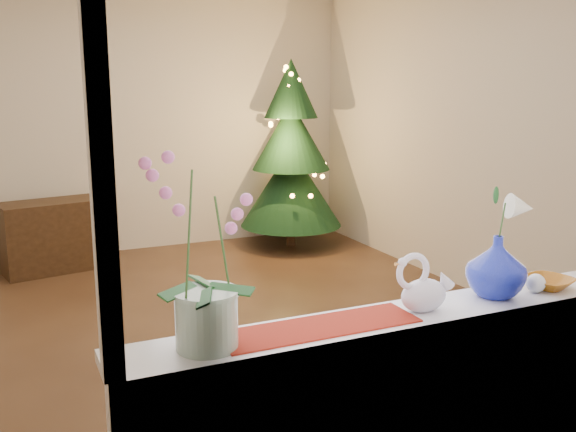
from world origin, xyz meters
name	(u,v)px	position (x,y,z in m)	size (l,w,h in m)	color
ground	(215,328)	(0.00, 0.00, 0.00)	(5.00, 5.00, 0.00)	#392417
wall_back	(136,121)	(0.00, 2.50, 1.35)	(4.50, 0.10, 2.70)	beige
wall_front	(442,200)	(0.00, -2.50, 1.35)	(4.50, 0.10, 2.70)	beige
wall_right	(473,130)	(2.25, 0.00, 1.35)	(0.10, 5.00, 2.70)	beige
windowsill	(413,317)	(0.00, -2.37, 0.90)	(2.20, 0.26, 0.04)	white
window_frame	(441,92)	(0.00, -2.47, 1.70)	(2.22, 0.06, 1.60)	white
runner	(320,327)	(-0.38, -2.37, 0.92)	(0.70, 0.20, 0.01)	maroon
orchid_pot	(205,252)	(-0.78, -2.37, 1.23)	(0.21, 0.21, 0.62)	white
swan	(424,283)	(0.04, -2.38, 1.02)	(0.25, 0.11, 0.21)	silver
blue_vase	(497,262)	(0.39, -2.36, 1.06)	(0.26, 0.26, 0.28)	navy
lily	(501,200)	(0.39, -2.36, 1.30)	(0.15, 0.09, 0.21)	silver
paperweight	(536,283)	(0.57, -2.39, 0.96)	(0.08, 0.08, 0.08)	silver
amber_dish	(549,284)	(0.65, -2.37, 0.94)	(0.16, 0.16, 0.04)	#8E500F
xmas_tree	(291,155)	(1.50, 1.95, 0.99)	(1.08, 1.08, 1.98)	black
side_table	(52,236)	(-0.93, 2.02, 0.33)	(0.88, 0.44, 0.66)	black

